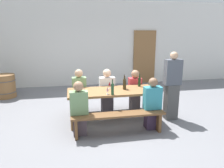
{
  "coord_description": "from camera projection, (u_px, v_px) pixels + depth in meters",
  "views": [
    {
      "loc": [
        -0.91,
        -4.75,
        2.1
      ],
      "look_at": [
        0.0,
        0.0,
        0.9
      ],
      "focal_mm": 34.76,
      "sensor_mm": 36.0,
      "label": 1
    }
  ],
  "objects": [
    {
      "name": "wine_bottle_3",
      "position": [
        112.0,
        89.0,
        4.64
      ],
      "size": [
        0.06,
        0.06,
        0.34
      ],
      "color": "#234C2D",
      "rests_on": "tasting_table"
    },
    {
      "name": "seated_guest_far_2",
      "position": [
        135.0,
        91.0,
        5.74
      ],
      "size": [
        0.33,
        0.24,
        1.1
      ],
      "rotation": [
        0.0,
        0.0,
        -1.57
      ],
      "color": "#51494C",
      "rests_on": "ground"
    },
    {
      "name": "wine_glass_4",
      "position": [
        79.0,
        87.0,
        4.9
      ],
      "size": [
        0.06,
        0.06,
        0.16
      ],
      "color": "silver",
      "rests_on": "tasting_table"
    },
    {
      "name": "wine_bottle_1",
      "position": [
        124.0,
        83.0,
        5.16
      ],
      "size": [
        0.07,
        0.07,
        0.33
      ],
      "color": "#332814",
      "rests_on": "tasting_table"
    },
    {
      "name": "wine_glass_1",
      "position": [
        108.0,
        89.0,
        4.68
      ],
      "size": [
        0.06,
        0.06,
        0.17
      ],
      "color": "silver",
      "rests_on": "tasting_table"
    },
    {
      "name": "wine_bottle_2",
      "position": [
        139.0,
        82.0,
        5.35
      ],
      "size": [
        0.07,
        0.07,
        0.32
      ],
      "color": "#143319",
      "rests_on": "tasting_table"
    },
    {
      "name": "wine_glass_0",
      "position": [
        84.0,
        90.0,
        4.62
      ],
      "size": [
        0.08,
        0.08,
        0.16
      ],
      "color": "silver",
      "rests_on": "tasting_table"
    },
    {
      "name": "bench_near",
      "position": [
        119.0,
        118.0,
        4.43
      ],
      "size": [
        1.94,
        0.3,
        0.45
      ],
      "color": "brown",
      "rests_on": "ground"
    },
    {
      "name": "wooden_door",
      "position": [
        144.0,
        57.0,
        8.73
      ],
      "size": [
        0.9,
        0.06,
        2.1
      ],
      "primitive_type": "cube",
      "color": "olive",
      "rests_on": "ground"
    },
    {
      "name": "bench_far",
      "position": [
        107.0,
        98.0,
        5.79
      ],
      "size": [
        1.94,
        0.3,
        0.45
      ],
      "color": "brown",
      "rests_on": "ground"
    },
    {
      "name": "ground_plane",
      "position": [
        112.0,
        120.0,
        5.2
      ],
      "size": [
        24.0,
        24.0,
        0.0
      ],
      "primitive_type": "plane",
      "color": "slate"
    },
    {
      "name": "standing_host",
      "position": [
        172.0,
        87.0,
        5.13
      ],
      "size": [
        0.39,
        0.24,
        1.63
      ],
      "rotation": [
        0.0,
        0.0,
        3.14
      ],
      "color": "#4B4A49",
      "rests_on": "ground"
    },
    {
      "name": "seated_guest_far_1",
      "position": [
        107.0,
        92.0,
        5.6
      ],
      "size": [
        0.39,
        0.24,
        1.15
      ],
      "rotation": [
        0.0,
        0.0,
        -1.57
      ],
      "color": "#4B434D",
      "rests_on": "ground"
    },
    {
      "name": "wine_glass_2",
      "position": [
        110.0,
        84.0,
        5.15
      ],
      "size": [
        0.06,
        0.06,
        0.17
      ],
      "color": "silver",
      "rests_on": "tasting_table"
    },
    {
      "name": "wine_bottle_0",
      "position": [
        125.0,
        84.0,
        5.07
      ],
      "size": [
        0.08,
        0.08,
        0.32
      ],
      "color": "#332814",
      "rests_on": "tasting_table"
    },
    {
      "name": "wine_barrel",
      "position": [
        5.0,
        86.0,
        6.92
      ],
      "size": [
        0.66,
        0.66,
        0.74
      ],
      "color": "olive",
      "rests_on": "ground"
    },
    {
      "name": "seated_guest_near_0",
      "position": [
        79.0,
        110.0,
        4.39
      ],
      "size": [
        0.36,
        0.24,
        1.13
      ],
      "rotation": [
        0.0,
        0.0,
        1.57
      ],
      "color": "#504249",
      "rests_on": "ground"
    },
    {
      "name": "tasting_table",
      "position": [
        112.0,
        93.0,
        5.04
      ],
      "size": [
        2.04,
        0.82,
        0.75
      ],
      "color": "olive",
      "rests_on": "ground"
    },
    {
      "name": "wine_glass_3",
      "position": [
        75.0,
        85.0,
        5.02
      ],
      "size": [
        0.07,
        0.07,
        0.17
      ],
      "color": "silver",
      "rests_on": "tasting_table"
    },
    {
      "name": "seated_guest_far_0",
      "position": [
        79.0,
        93.0,
        5.46
      ],
      "size": [
        0.35,
        0.24,
        1.17
      ],
      "rotation": [
        0.0,
        0.0,
        -1.57
      ],
      "color": "#334D6F",
      "rests_on": "ground"
    },
    {
      "name": "seated_guest_near_1",
      "position": [
        152.0,
        105.0,
        4.67
      ],
      "size": [
        0.37,
        0.24,
        1.13
      ],
      "rotation": [
        0.0,
        0.0,
        1.57
      ],
      "color": "#37283F",
      "rests_on": "ground"
    },
    {
      "name": "back_wall",
      "position": [
        94.0,
        44.0,
        8.36
      ],
      "size": [
        14.0,
        0.2,
        3.2
      ],
      "primitive_type": "cube",
      "color": "silver",
      "rests_on": "ground"
    }
  ]
}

